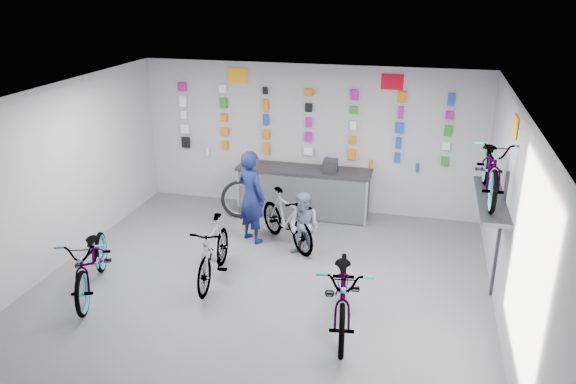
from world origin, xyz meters
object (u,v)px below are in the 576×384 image
(bike_right, at_px, (344,290))
(bike_center, at_px, (213,251))
(counter, at_px, (304,193))
(customer, at_px, (304,226))
(clerk, at_px, (251,197))
(bike_left, at_px, (92,261))
(bike_service, at_px, (287,219))

(bike_right, bearing_deg, bike_center, 153.66)
(counter, bearing_deg, customer, -77.11)
(counter, height_order, clerk, clerk)
(bike_left, height_order, bike_center, bike_left)
(counter, xyz_separation_m, bike_right, (1.40, -3.68, 0.06))
(bike_left, height_order, customer, customer)
(clerk, xyz_separation_m, customer, (1.07, -0.42, -0.27))
(counter, relative_size, bike_left, 1.36)
(bike_left, distance_m, bike_center, 1.85)
(counter, xyz_separation_m, bike_center, (-0.80, -2.96, 0.03))
(bike_right, distance_m, bike_service, 2.65)
(bike_left, distance_m, bike_service, 3.39)
(bike_left, bearing_deg, bike_right, -19.96)
(bike_right, relative_size, customer, 1.78)
(bike_left, distance_m, customer, 3.47)
(customer, bearing_deg, bike_center, -113.17)
(counter, distance_m, bike_right, 3.94)
(bike_right, bearing_deg, counter, 102.59)
(bike_service, distance_m, clerk, 0.76)
(bike_right, xyz_separation_m, customer, (-0.98, 1.86, 0.04))
(clerk, height_order, customer, clerk)
(bike_right, bearing_deg, clerk, 123.82)
(bike_right, relative_size, clerk, 1.22)
(bike_service, relative_size, customer, 1.43)
(customer, bearing_deg, bike_right, -38.34)
(bike_left, height_order, bike_right, bike_right)
(bike_left, bearing_deg, clerk, 31.30)
(clerk, relative_size, customer, 1.46)
(bike_service, distance_m, customer, 0.57)
(counter, height_order, bike_left, bike_left)
(counter, height_order, bike_center, bike_center)
(bike_left, bearing_deg, bike_center, 3.97)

